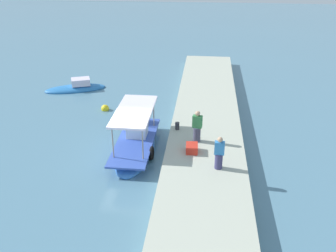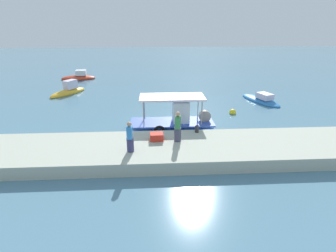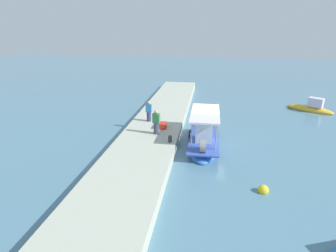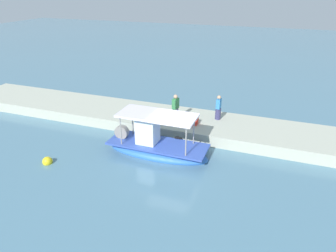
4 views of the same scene
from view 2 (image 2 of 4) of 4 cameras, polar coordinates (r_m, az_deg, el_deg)
ground_plane at (r=18.49m, az=-2.46°, el=-0.43°), size 120.00×120.00×0.00m
dock_quay at (r=14.56m, az=-2.19°, el=-5.39°), size 36.00×4.03×0.71m
main_fishing_boat at (r=17.99m, az=1.20°, el=0.48°), size 5.89×2.08×2.75m
fisherman_near_bollard at (r=14.55m, az=2.14°, el=-0.43°), size 0.46×0.54×1.74m
fisherman_by_crate at (r=13.55m, az=-8.28°, el=-2.64°), size 0.38×0.47×1.63m
mooring_bollard at (r=15.99m, az=6.31°, el=-0.68°), size 0.24×0.24×0.42m
cargo_crate at (r=14.91m, az=-2.47°, el=-2.31°), size 0.77×0.63×0.40m
marker_buoy at (r=21.92m, az=13.87°, el=2.89°), size 0.54×0.54×0.54m
moored_boat_near at (r=36.04m, az=-18.85°, el=9.95°), size 4.37×2.28×1.41m
moored_boat_mid at (r=26.08m, az=19.55°, el=5.34°), size 3.19×4.90×1.12m
moored_boat_far at (r=29.04m, az=-20.84°, el=7.05°), size 3.45×4.31×1.60m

